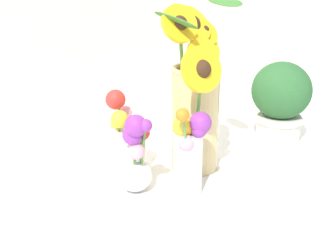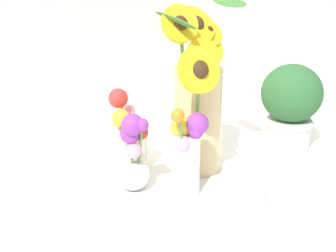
% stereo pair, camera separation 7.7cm
% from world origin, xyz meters
% --- Properties ---
extents(ground_plane, '(6.00, 6.00, 0.00)m').
position_xyz_m(ground_plane, '(0.00, 0.00, 0.00)').
color(ground_plane, white).
extents(serving_tray, '(0.41, 0.41, 0.02)m').
position_xyz_m(serving_tray, '(-0.04, 0.10, 0.01)').
color(serving_tray, white).
rests_on(serving_tray, ground_plane).
extents(mason_jar_sunflowers, '(0.22, 0.17, 0.37)m').
position_xyz_m(mason_jar_sunflowers, '(0.04, 0.10, 0.17)').
color(mason_jar_sunflowers, '#D1B77A').
rests_on(mason_jar_sunflowers, serving_tray).
extents(vase_small_center, '(0.08, 0.07, 0.19)m').
position_xyz_m(vase_small_center, '(-0.05, 0.03, 0.11)').
color(vase_small_center, white).
rests_on(vase_small_center, serving_tray).
extents(vase_bulb_right, '(0.07, 0.09, 0.17)m').
position_xyz_m(vase_bulb_right, '(-0.12, 0.10, 0.09)').
color(vase_bulb_right, white).
rests_on(vase_bulb_right, serving_tray).
extents(vase_small_back, '(0.09, 0.09, 0.18)m').
position_xyz_m(vase_small_back, '(-0.08, 0.19, 0.09)').
color(vase_small_back, white).
rests_on(vase_small_back, serving_tray).
extents(potted_plant, '(0.15, 0.15, 0.22)m').
position_xyz_m(potted_plant, '(0.34, 0.09, 0.12)').
color(potted_plant, beige).
rests_on(potted_plant, ground_plane).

